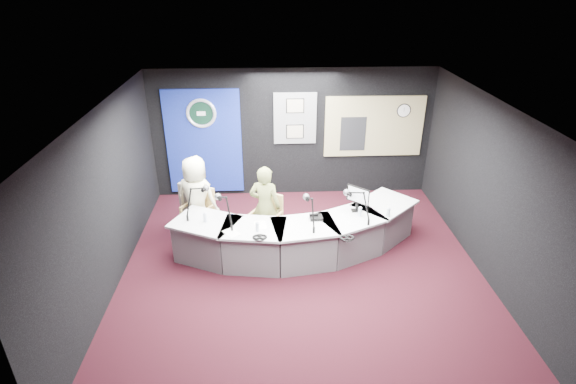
{
  "coord_description": "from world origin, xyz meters",
  "views": [
    {
      "loc": [
        -0.53,
        -6.18,
        4.57
      ],
      "look_at": [
        -0.2,
        0.8,
        1.1
      ],
      "focal_mm": 28.0,
      "sensor_mm": 36.0,
      "label": 1
    }
  ],
  "objects_px": {
    "person_man": "(197,198)",
    "armchair_left": "(198,211)",
    "armchair_right": "(265,222)",
    "person_woman": "(265,207)",
    "broadcast_desk": "(297,235)"
  },
  "relations": [
    {
      "from": "broadcast_desk",
      "to": "armchair_left",
      "type": "xyz_separation_m",
      "value": [
        -1.81,
        0.67,
        0.16
      ]
    },
    {
      "from": "armchair_left",
      "to": "armchair_right",
      "type": "relative_size",
      "value": 1.14
    },
    {
      "from": "broadcast_desk",
      "to": "person_man",
      "type": "relative_size",
      "value": 2.79
    },
    {
      "from": "broadcast_desk",
      "to": "person_man",
      "type": "xyz_separation_m",
      "value": [
        -1.81,
        0.67,
        0.43
      ]
    },
    {
      "from": "armchair_right",
      "to": "broadcast_desk",
      "type": "bearing_deg",
      "value": 0.14
    },
    {
      "from": "armchair_left",
      "to": "armchair_right",
      "type": "bearing_deg",
      "value": 15.25
    },
    {
      "from": "person_man",
      "to": "person_woman",
      "type": "relative_size",
      "value": 1.04
    },
    {
      "from": "armchair_right",
      "to": "person_man",
      "type": "height_order",
      "value": "person_man"
    },
    {
      "from": "armchair_left",
      "to": "person_woman",
      "type": "distance_m",
      "value": 1.33
    },
    {
      "from": "broadcast_desk",
      "to": "armchair_left",
      "type": "height_order",
      "value": "armchair_left"
    },
    {
      "from": "armchair_left",
      "to": "person_man",
      "type": "relative_size",
      "value": 0.66
    },
    {
      "from": "broadcast_desk",
      "to": "person_man",
      "type": "height_order",
      "value": "person_man"
    },
    {
      "from": "person_man",
      "to": "armchair_left",
      "type": "bearing_deg",
      "value": -0.0
    },
    {
      "from": "person_woman",
      "to": "armchair_left",
      "type": "bearing_deg",
      "value": 0.28
    },
    {
      "from": "broadcast_desk",
      "to": "person_man",
      "type": "bearing_deg",
      "value": 159.68
    }
  ]
}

